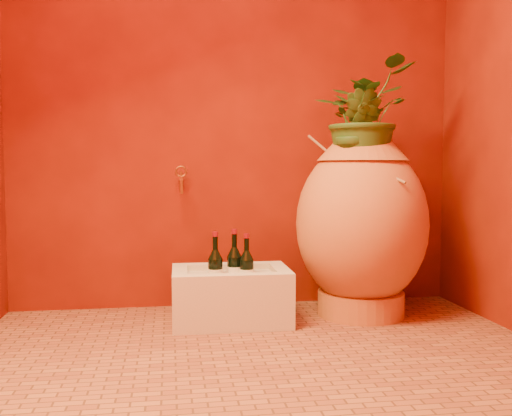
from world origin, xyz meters
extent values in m
plane|color=brown|center=(0.00, 0.00, 0.00)|extent=(2.50, 2.50, 0.00)
cube|color=#5D1005|center=(0.00, 1.00, 1.25)|extent=(2.50, 0.02, 2.50)
cylinder|color=#B26332|center=(0.63, 0.65, 0.06)|extent=(0.60, 0.60, 0.13)
ellipsoid|color=#B26332|center=(0.63, 0.65, 0.49)|extent=(0.92, 0.92, 0.87)
cone|color=#B26332|center=(0.63, 0.65, 0.89)|extent=(0.63, 0.63, 0.13)
torus|color=#B26332|center=(0.63, 0.65, 0.96)|extent=(0.39, 0.39, 0.05)
cylinder|color=olive|center=(0.55, 0.60, 0.77)|extent=(0.40, 0.27, 0.39)
cylinder|color=olive|center=(0.61, 0.53, 0.80)|extent=(0.27, 0.39, 0.19)
cylinder|color=olive|center=(0.73, 0.57, 0.82)|extent=(0.09, 0.35, 0.27)
cube|color=beige|center=(-0.07, 0.61, 0.12)|extent=(0.59, 0.41, 0.25)
cube|color=beige|center=(-0.07, 0.77, 0.26)|extent=(0.59, 0.08, 0.03)
cube|color=beige|center=(-0.07, 0.45, 0.26)|extent=(0.59, 0.08, 0.03)
cube|color=beige|center=(-0.33, 0.61, 0.26)|extent=(0.08, 0.25, 0.03)
cube|color=beige|center=(0.18, 0.61, 0.26)|extent=(0.08, 0.25, 0.03)
cylinder|color=black|center=(-0.05, 0.64, 0.24)|extent=(0.07, 0.07, 0.18)
cone|color=black|center=(-0.05, 0.64, 0.36)|extent=(0.07, 0.07, 0.05)
cylinder|color=black|center=(-0.05, 0.64, 0.42)|extent=(0.03, 0.03, 0.07)
cylinder|color=maroon|center=(-0.05, 0.64, 0.46)|extent=(0.03, 0.03, 0.02)
cylinder|color=silver|center=(-0.05, 0.64, 0.24)|extent=(0.08, 0.08, 0.08)
cylinder|color=black|center=(0.01, 0.60, 0.24)|extent=(0.07, 0.07, 0.17)
cone|color=black|center=(0.01, 0.60, 0.34)|extent=(0.07, 0.07, 0.05)
cylinder|color=black|center=(0.01, 0.60, 0.40)|extent=(0.02, 0.02, 0.07)
cylinder|color=maroon|center=(0.01, 0.60, 0.44)|extent=(0.03, 0.03, 0.02)
cylinder|color=silver|center=(0.01, 0.60, 0.24)|extent=(0.07, 0.07, 0.07)
cylinder|color=black|center=(-0.15, 0.60, 0.24)|extent=(0.07, 0.07, 0.18)
cone|color=black|center=(-0.15, 0.60, 0.35)|extent=(0.07, 0.07, 0.05)
cylinder|color=black|center=(-0.15, 0.60, 0.41)|extent=(0.03, 0.03, 0.07)
cylinder|color=maroon|center=(-0.15, 0.60, 0.45)|extent=(0.03, 0.03, 0.02)
cylinder|color=silver|center=(-0.15, 0.60, 0.24)|extent=(0.08, 0.08, 0.08)
cylinder|color=#9D6124|center=(-0.31, 0.94, 0.72)|extent=(0.02, 0.13, 0.02)
cylinder|color=#9D6124|center=(-0.31, 0.87, 0.68)|extent=(0.02, 0.02, 0.07)
torus|color=#9D6124|center=(-0.31, 0.94, 0.76)|extent=(0.07, 0.01, 0.07)
cylinder|color=#9D6124|center=(-0.31, 0.94, 0.74)|extent=(0.01, 0.01, 0.05)
imported|color=#294F1C|center=(0.62, 0.65, 1.05)|extent=(0.69, 0.68, 0.58)
imported|color=#294F1C|center=(0.57, 0.56, 0.96)|extent=(0.30, 0.29, 0.42)
camera|label=1|loc=(-0.37, -2.23, 0.78)|focal=40.00mm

